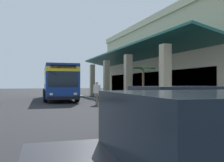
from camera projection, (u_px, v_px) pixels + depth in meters
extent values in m
plane|color=#262628|center=(156.00, 100.00, 23.14)|extent=(120.00, 120.00, 0.00)
cube|color=#9E998E|center=(98.00, 100.00, 22.60)|extent=(27.54, 0.50, 0.12)
cube|color=#C6B793|center=(189.00, 64.00, 25.83)|extent=(22.95, 10.17, 7.10)
cube|color=beige|center=(189.00, 27.00, 25.86)|extent=(23.25, 10.47, 0.60)
cube|color=#C6B793|center=(92.00, 80.00, 31.30)|extent=(0.55, 0.55, 3.91)
cube|color=#C6B793|center=(106.00, 79.00, 25.88)|extent=(0.55, 0.55, 3.91)
cube|color=#C6B793|center=(128.00, 78.00, 20.46)|extent=(0.55, 0.55, 3.91)
cube|color=#C6B793|center=(165.00, 77.00, 15.05)|extent=(0.55, 0.55, 3.91)
cube|color=#19594C|center=(129.00, 55.00, 23.63)|extent=(22.95, 3.16, 0.82)
cube|color=#19232D|center=(145.00, 85.00, 24.14)|extent=(19.28, 0.08, 2.40)
cube|color=navy|center=(59.00, 82.00, 24.12)|extent=(11.13, 3.21, 2.75)
cube|color=yellow|center=(59.00, 72.00, 24.13)|extent=(11.16, 3.23, 0.36)
cube|color=#19232D|center=(58.00, 79.00, 24.41)|extent=(9.38, 3.13, 0.90)
cube|color=#19232D|center=(63.00, 79.00, 18.86)|extent=(0.20, 2.24, 1.20)
cube|color=black|center=(63.00, 67.00, 18.86)|extent=(0.18, 1.94, 0.28)
cube|color=black|center=(63.00, 98.00, 18.72)|extent=(0.35, 2.46, 0.24)
cube|color=silver|center=(75.00, 94.00, 19.04)|extent=(0.07, 0.24, 0.16)
cube|color=silver|center=(51.00, 94.00, 18.56)|extent=(0.07, 0.24, 0.16)
cube|color=silver|center=(58.00, 67.00, 25.58)|extent=(2.50, 1.93, 0.24)
cylinder|color=black|center=(77.00, 96.00, 20.96)|extent=(1.00, 0.30, 1.00)
cylinder|color=black|center=(45.00, 96.00, 20.27)|extent=(1.00, 0.30, 1.00)
cylinder|color=black|center=(69.00, 93.00, 27.42)|extent=(1.00, 0.30, 1.00)
cylinder|color=black|center=(44.00, 93.00, 26.72)|extent=(1.00, 0.30, 1.00)
cube|color=maroon|center=(188.00, 118.00, 6.81)|extent=(2.10, 4.51, 0.66)
cube|color=#19232D|center=(182.00, 96.00, 6.73)|extent=(1.75, 2.57, 0.54)
cylinder|color=black|center=(206.00, 121.00, 8.22)|extent=(0.64, 0.22, 0.64)
cylinder|color=black|center=(124.00, 127.00, 7.04)|extent=(0.64, 0.22, 0.64)
cylinder|color=black|center=(161.00, 140.00, 5.39)|extent=(0.64, 0.22, 0.64)
cylinder|color=#726651|center=(97.00, 99.00, 18.18)|extent=(0.16, 0.16, 0.83)
cylinder|color=#726651|center=(97.00, 99.00, 17.93)|extent=(0.16, 0.16, 0.83)
cube|color=silver|center=(97.00, 89.00, 18.06)|extent=(0.51, 0.48, 0.62)
sphere|color=tan|center=(97.00, 83.00, 18.06)|extent=(0.22, 0.22, 0.22)
cylinder|color=silver|center=(94.00, 89.00, 18.25)|extent=(0.09, 0.09, 0.56)
cylinder|color=silver|center=(100.00, 89.00, 17.87)|extent=(0.09, 0.09, 0.56)
cube|color=gray|center=(143.00, 102.00, 17.25)|extent=(0.88, 0.88, 0.48)
cylinder|color=#332319|center=(143.00, 99.00, 17.25)|extent=(0.75, 0.75, 0.02)
cylinder|color=brown|center=(143.00, 85.00, 17.26)|extent=(0.16, 0.16, 1.97)
ellipsoid|color=#1E6028|center=(147.00, 68.00, 16.94)|extent=(0.82, 0.41, 0.18)
ellipsoid|color=#1E6028|center=(149.00, 68.00, 17.42)|extent=(0.21, 0.95, 0.19)
ellipsoid|color=#1E6028|center=(142.00, 69.00, 17.80)|extent=(1.09, 0.50, 0.18)
ellipsoid|color=#1E6028|center=(138.00, 68.00, 17.19)|extent=(0.31, 0.78, 0.18)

